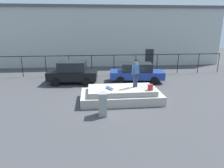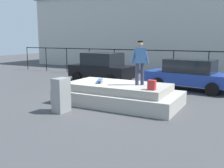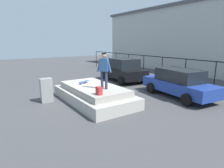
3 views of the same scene
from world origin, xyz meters
The scene contains 10 objects.
ground_plane centered at (0.00, 0.00, 0.00)m, with size 60.00×60.00×0.00m, color #424244.
concrete_ledge centered at (0.75, -0.26, 0.40)m, with size 5.13×2.60×0.87m.
skateboarder centered at (1.67, -0.16, 1.88)m, with size 0.66×0.53×1.76m.
skateboard centered at (-0.04, -0.42, 0.97)m, with size 0.50×0.78×0.12m.
backpack centered at (2.45, -0.91, 1.05)m, with size 0.28×0.20×0.36m, color red.
car_black_sedan_near centered at (-2.71, 4.41, 0.92)m, with size 4.20×2.52×1.84m.
car_blue_sedan_mid centered at (2.75, 4.26, 0.84)m, with size 4.74×2.42×1.63m.
utility_box centered at (-0.56, -2.38, 0.64)m, with size 0.44×0.60×1.28m, color gray.
fence_row centered at (0.00, 7.14, 1.37)m, with size 24.06×0.06×1.97m.
warehouse_building centered at (0.00, 14.83, 3.48)m, with size 29.93×7.13×6.95m.
Camera 1 is at (-1.10, -12.65, 4.68)m, focal length 32.84 mm.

